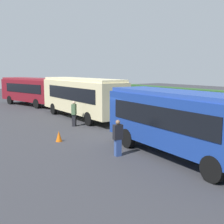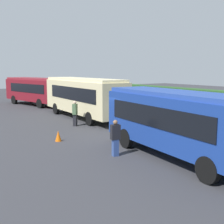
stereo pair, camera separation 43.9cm
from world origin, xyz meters
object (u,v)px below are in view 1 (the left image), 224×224
at_px(person_center, 118,137).
at_px(bus_blue, 181,120).
at_px(person_left, 74,113).
at_px(bus_maroon, 31,90).
at_px(traffic_cone, 59,136).
at_px(bus_cream, 81,95).

bearing_deg(person_center, bus_blue, 57.37).
bearing_deg(person_center, person_left, 176.79).
height_order(bus_maroon, person_center, bus_maroon).
bearing_deg(bus_maroon, person_center, 157.90).
bearing_deg(person_center, traffic_cone, -155.73).
xyz_separation_m(bus_maroon, person_left, (13.70, -1.61, -0.82)).
bearing_deg(person_left, person_center, 122.40).
xyz_separation_m(bus_cream, person_center, (10.46, -3.70, -1.00)).
bearing_deg(person_left, bus_blue, 137.59).
bearing_deg(person_left, bus_cream, -82.38).
bearing_deg(person_center, bus_cream, 169.21).
height_order(bus_maroon, person_left, bus_maroon).
relative_size(bus_cream, person_center, 6.15).
relative_size(bus_cream, bus_blue, 1.16).
height_order(person_center, traffic_cone, person_center).
bearing_deg(bus_maroon, person_left, 159.79).
xyz_separation_m(bus_maroon, traffic_cone, (17.24, -4.37, -1.48)).
height_order(bus_maroon, traffic_cone, bus_maroon).
distance_m(bus_maroon, person_center, 21.62).
bearing_deg(person_center, bus_maroon, -179.88).
distance_m(bus_blue, person_center, 3.01).
xyz_separation_m(person_left, person_center, (7.66, -1.62, -0.06)).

